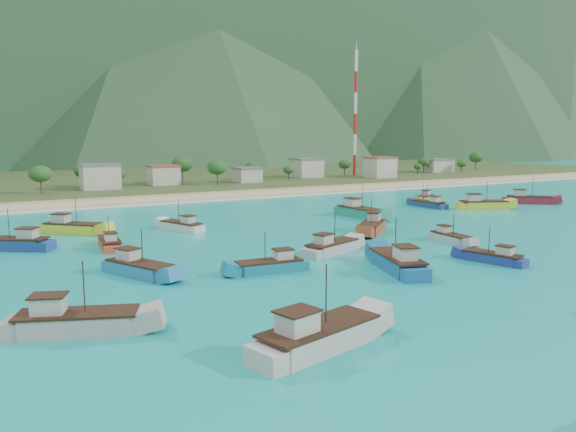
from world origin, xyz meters
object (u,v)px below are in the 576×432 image
radio_tower (355,114)px  boat_20 (493,259)px  boat_15 (372,228)px  boat_2 (398,264)px  boat_17 (528,200)px  boat_4 (72,229)px  boat_12 (182,227)px  boat_16 (483,205)px  boat_6 (318,339)px  boat_10 (450,238)px  boat_19 (359,212)px  boat_25 (271,267)px  boat_24 (139,269)px  boat_18 (424,199)px  boat_23 (75,324)px  boat_7 (429,205)px  boat_3 (110,244)px  boat_14 (331,248)px  boat_13 (15,244)px

radio_tower → boat_20: radio_tower is taller
boat_15 → boat_2: bearing=107.8°
radio_tower → boat_17: size_ratio=4.12×
boat_4 → boat_12: (18.49, -6.39, -0.20)m
radio_tower → boat_16: size_ratio=3.71×
boat_4 → boat_17: 110.15m
boat_6 → boat_10: 53.75m
boat_19 → boat_25: size_ratio=1.31×
boat_15 → boat_19: bearing=-70.7°
boat_4 → boat_6: 69.24m
boat_24 → boat_25: bearing=131.4°
boat_24 → boat_12: bearing=-143.3°
boat_18 → boat_25: 85.35m
boat_15 → boat_23: bearing=75.8°
boat_7 → boat_24: (-78.85, -32.20, 0.14)m
boat_12 → boat_23: boat_23 is taller
boat_4 → boat_18: bearing=135.1°
boat_4 → boat_25: boat_4 is taller
boat_3 → boat_2: bearing=-43.1°
boat_18 → boat_19: bearing=85.6°
boat_3 → radio_tower: bearing=43.6°
radio_tower → boat_16: bearing=-104.9°
boat_24 → boat_14: bearing=152.6°
boat_4 → boat_19: 58.28m
boat_2 → boat_24: (-30.79, 14.19, -0.17)m
radio_tower → boat_14: bearing=-126.7°
boat_12 → boat_18: (70.59, 12.25, -0.05)m
boat_2 → boat_7: 66.79m
boat_23 → boat_20: bearing=112.1°
boat_6 → boat_23: bearing=-143.8°
boat_10 → boat_2: bearing=32.5°
boat_16 → boat_18: boat_16 is taller
boat_19 → boat_20: boat_19 is taller
boat_4 → boat_24: boat_4 is taller
boat_3 → boat_24: size_ratio=0.85×
boat_12 → boat_18: size_ratio=1.07×
boat_6 → boat_23: 22.36m
boat_6 → boat_7: 96.51m
boat_15 → boat_18: (40.48, 30.97, -0.21)m
boat_3 → boat_10: size_ratio=1.10×
boat_2 → boat_10: 24.05m
boat_13 → boat_20: 72.28m
boat_12 → boat_13: bearing=166.7°
boat_2 → boat_4: 60.66m
boat_16 → boat_12: bearing=-73.0°
boat_23 → boat_14: bearing=134.8°
boat_17 → boat_20: boat_17 is taller
radio_tower → boat_12: (-95.10, -78.77, -24.59)m
radio_tower → boat_18: 75.06m
boat_3 → boat_14: 35.22m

